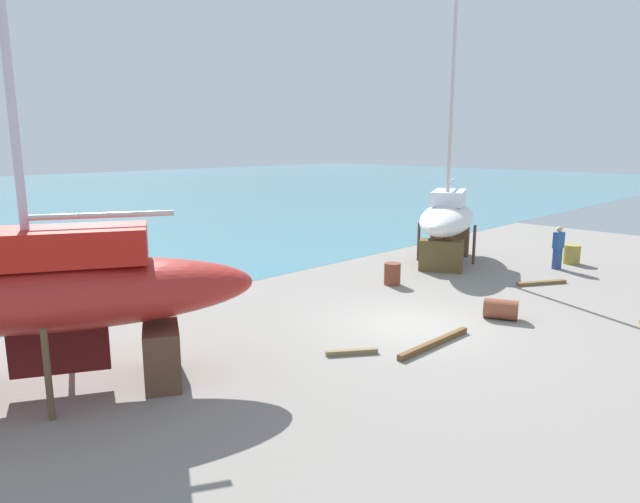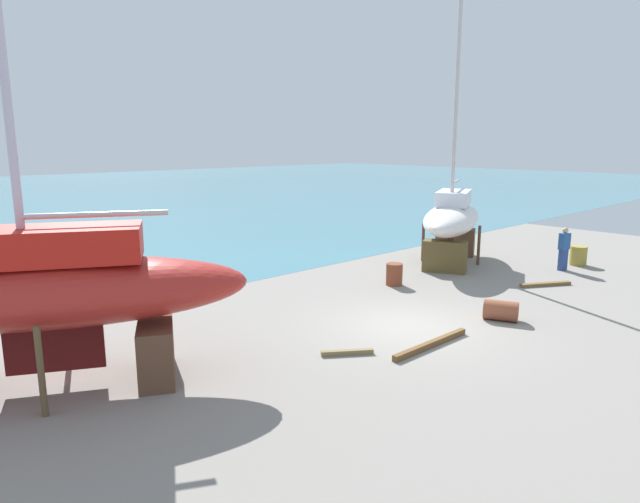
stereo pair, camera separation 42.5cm
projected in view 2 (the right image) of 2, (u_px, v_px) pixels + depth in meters
name	position (u px, v px, depth m)	size (l,w,h in m)	color
ground_plane	(528.00, 362.00, 12.52)	(40.67, 40.67, 0.00)	gray
sailboat_large_starboard	(452.00, 220.00, 22.34)	(6.78, 4.74, 10.87)	brown
sailboat_mid_port	(51.00, 293.00, 10.86)	(7.94, 5.74, 13.97)	brown
worker	(564.00, 248.00, 21.21)	(0.48, 0.31, 1.67)	navy
barrel_rust_far	(394.00, 274.00, 19.10)	(0.57, 0.57, 0.76)	brown
barrel_rust_near	(578.00, 256.00, 22.21)	(0.65, 0.65, 0.76)	olive
barrel_tipped_right	(501.00, 310.00, 15.35)	(0.56, 0.56, 0.91)	brown
timber_short_cross	(431.00, 344.00, 13.39)	(2.77, 0.14, 0.15)	brown
timber_short_skew	(545.00, 284.00, 19.05)	(1.89, 0.20, 0.11)	brown
timber_plank_near	(347.00, 352.00, 12.90)	(1.24, 0.13, 0.12)	olive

